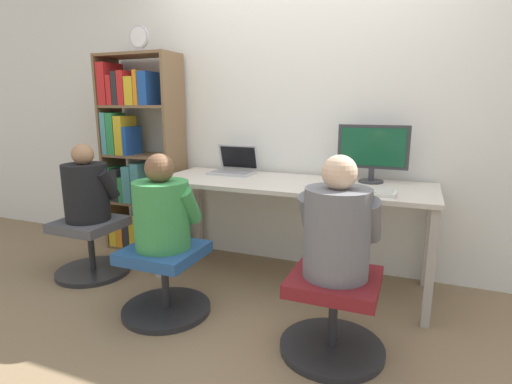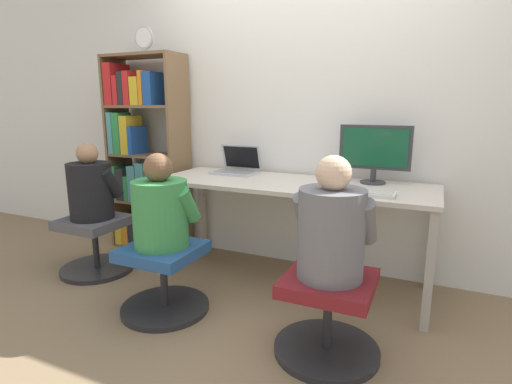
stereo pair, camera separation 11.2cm
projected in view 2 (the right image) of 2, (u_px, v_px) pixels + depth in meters
ground_plane at (272, 301)px, 2.72m from camera, size 14.00×14.00×0.00m
wall_back at (310, 106)px, 3.11m from camera, size 10.00×0.05×2.60m
desk at (291, 192)px, 2.88m from camera, size 1.99×0.69×0.77m
desktop_monitor at (375, 152)px, 2.77m from camera, size 0.49×0.17×0.41m
laptop at (237, 167)px, 3.22m from camera, size 0.35×0.28×0.23m
keyboard at (360, 192)px, 2.48m from camera, size 0.43×0.17×0.03m
computer_mouse_by_keyboard at (314, 187)px, 2.60m from camera, size 0.06×0.10×0.04m
office_chair_left at (328, 313)px, 2.11m from camera, size 0.56×0.56×0.44m
office_chair_right at (164, 277)px, 2.55m from camera, size 0.56×0.56×0.44m
person_at_monitor at (332, 228)px, 2.01m from camera, size 0.42×0.34×0.63m
person_at_laptop at (161, 209)px, 2.46m from camera, size 0.42×0.34×0.59m
bookshelf at (140, 157)px, 3.60m from camera, size 0.71×0.32×1.73m
desk_clock at (144, 38)px, 3.25m from camera, size 0.18×0.03×0.20m
office_chair_side at (95, 243)px, 3.17m from camera, size 0.56×0.56×0.44m
person_near_shelf at (91, 187)px, 3.08m from camera, size 0.40×0.33×0.59m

